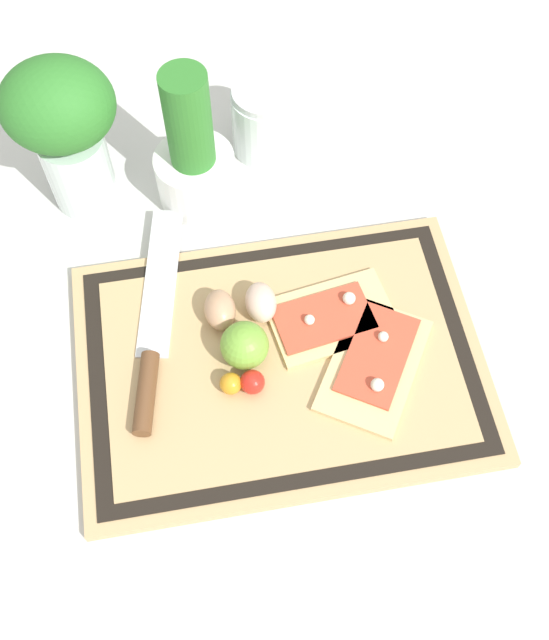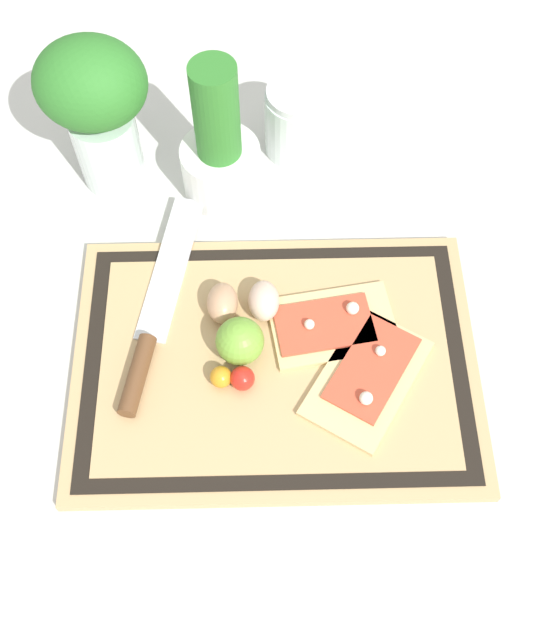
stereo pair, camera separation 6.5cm
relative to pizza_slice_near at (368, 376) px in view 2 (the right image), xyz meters
The scene contains 13 objects.
ground_plane 0.11m from the pizza_slice_near, 165.68° to the left, with size 6.00×6.00×0.00m, color silver.
cutting_board 0.11m from the pizza_slice_near, 165.68° to the left, with size 0.49×0.35×0.02m.
pizza_slice_near is the anchor object (origin of this frame).
pizza_slice_far 0.08m from the pizza_slice_near, 119.36° to the left, with size 0.16×0.12×0.02m.
knife 0.27m from the pizza_slice_near, 167.06° to the left, with size 0.09×0.32×0.02m.
egg_brown 0.20m from the pizza_slice_near, 151.00° to the left, with size 0.04×0.05×0.04m, color tan.
egg_pink 0.16m from the pizza_slice_near, 141.29° to the left, with size 0.04×0.05×0.04m, color beige.
lime 0.16m from the pizza_slice_near, 166.01° to the left, with size 0.06×0.06×0.06m, color #70A838.
cherry_tomato_red 0.15m from the pizza_slice_near, behind, with size 0.03×0.03×0.03m, color red.
cherry_tomato_yellow 0.17m from the pizza_slice_near, behind, with size 0.03×0.03×0.03m, color orange.
herb_pot 0.35m from the pizza_slice_near, 120.10° to the left, with size 0.11×0.11×0.22m.
sauce_jar 0.38m from the pizza_slice_near, 100.44° to the left, with size 0.09×0.09×0.11m.
herb_glass 0.48m from the pizza_slice_near, 134.75° to the left, with size 0.14×0.12×0.23m.
Camera 2 is at (-0.01, -0.40, 0.82)m, focal length 42.00 mm.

